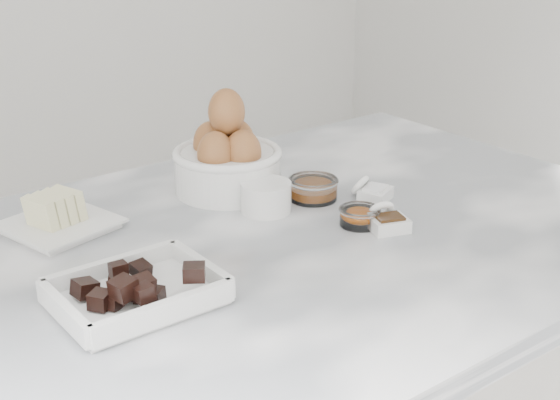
# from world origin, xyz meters

# --- Properties ---
(marble_slab) EXTENTS (1.20, 0.80, 0.04)m
(marble_slab) POSITION_xyz_m (0.00, 0.00, 0.92)
(marble_slab) COLOR white
(marble_slab) RESTS_ON cabinet
(chocolate_dish) EXTENTS (0.20, 0.15, 0.05)m
(chocolate_dish) POSITION_xyz_m (-0.27, -0.06, 0.96)
(chocolate_dish) COLOR white
(chocolate_dish) RESTS_ON marble_slab
(butter_plate) EXTENTS (0.18, 0.18, 0.06)m
(butter_plate) POSITION_xyz_m (-0.26, 0.21, 0.96)
(butter_plate) COLOR white
(butter_plate) RESTS_ON marble_slab
(sugar_ramekin) EXTENTS (0.08, 0.08, 0.05)m
(sugar_ramekin) POSITION_xyz_m (0.03, 0.09, 0.97)
(sugar_ramekin) COLOR white
(sugar_ramekin) RESTS_ON marble_slab
(egg_bowl) EXTENTS (0.19, 0.19, 0.18)m
(egg_bowl) POSITION_xyz_m (0.04, 0.20, 1.00)
(egg_bowl) COLOR white
(egg_bowl) RESTS_ON marble_slab
(honey_bowl) EXTENTS (0.08, 0.08, 0.04)m
(honey_bowl) POSITION_xyz_m (0.13, 0.08, 0.96)
(honey_bowl) COLOR white
(honey_bowl) RESTS_ON marble_slab
(zest_bowl) EXTENTS (0.07, 0.07, 0.03)m
(zest_bowl) POSITION_xyz_m (0.12, -0.05, 0.96)
(zest_bowl) COLOR white
(zest_bowl) RESTS_ON marble_slab
(vanilla_spoon) EXTENTS (0.07, 0.08, 0.04)m
(vanilla_spoon) POSITION_xyz_m (0.14, -0.08, 0.95)
(vanilla_spoon) COLOR white
(vanilla_spoon) RESTS_ON marble_slab
(salt_spoon) EXTENTS (0.07, 0.08, 0.04)m
(salt_spoon) POSITION_xyz_m (0.20, 0.02, 0.95)
(salt_spoon) COLOR white
(salt_spoon) RESTS_ON marble_slab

